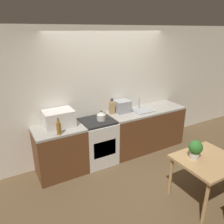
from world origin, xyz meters
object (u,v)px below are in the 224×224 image
toaster_oven (122,106)px  dining_table (207,164)px  stove_range (98,141)px  bottle (59,128)px  kettle (101,116)px  microwave (59,118)px

toaster_oven → dining_table: 1.98m
dining_table → toaster_oven: bearing=99.0°
stove_range → bottle: bearing=-164.3°
stove_range → toaster_oven: bearing=13.1°
stove_range → dining_table: 2.01m
stove_range → kettle: bearing=-21.2°
bottle → kettle: bearing=12.7°
microwave → toaster_oven: 1.37m
kettle → toaster_oven: (0.59, 0.18, 0.04)m
kettle → toaster_oven: 0.62m
dining_table → bottle: bearing=139.1°
toaster_oven → dining_table: (0.30, -1.91, -0.39)m
stove_range → dining_table: size_ratio=1.02×
bottle → toaster_oven: size_ratio=0.96×
toaster_oven → microwave: bearing=-177.6°
microwave → toaster_oven: microwave is taller
toaster_oven → stove_range: bearing=-166.9°
stove_range → toaster_oven: toaster_oven is taller
microwave → dining_table: (1.67, -1.86, -0.42)m
microwave → dining_table: bearing=-48.1°
stove_range → microwave: microwave is taller
microwave → toaster_oven: size_ratio=1.71×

